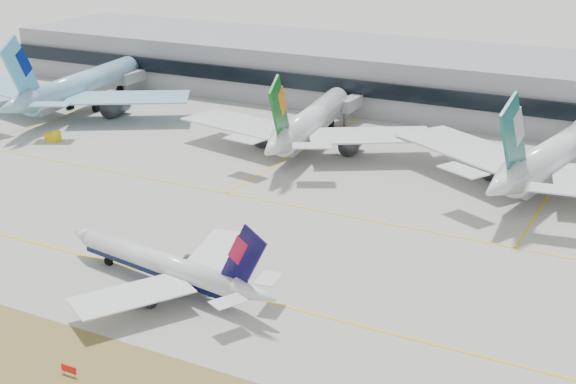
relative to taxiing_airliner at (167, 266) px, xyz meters
The scene contains 8 objects.
ground 12.60m from the taxiing_airliner, 38.82° to the left, with size 3000.00×3000.00×0.00m, color gray.
taxiing_airliner is the anchor object (origin of this frame).
widebody_korean 110.23m from the taxiing_airliner, 138.00° to the left, with size 66.80×66.07×24.11m.
widebody_eva 73.67m from the taxiing_airliner, 100.30° to the left, with size 58.86×58.22×21.25m.
widebody_cathay 82.20m from the taxiing_airliner, 60.12° to the left, with size 65.46×64.78×23.65m.
terminal 122.90m from the taxiing_airliner, 85.58° to the left, with size 280.00×43.10×15.00m.
hold_sign_left 24.74m from the taxiing_airliner, 81.93° to the right, with size 2.20×0.15×1.35m.
gse_a 83.99m from the taxiing_airliner, 144.31° to the left, with size 3.55×2.00×2.60m.
Camera 1 is at (55.03, -91.87, 52.79)m, focal length 50.00 mm.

